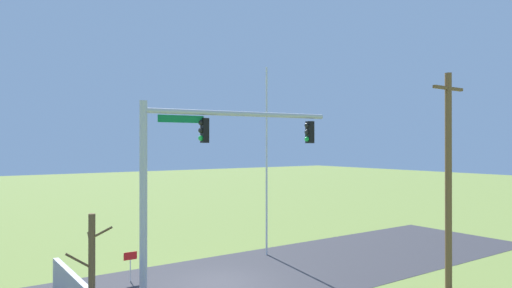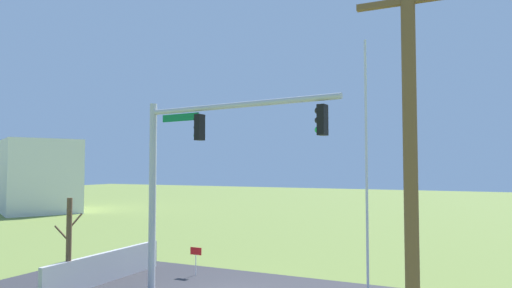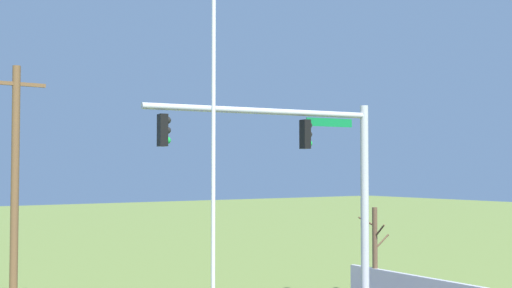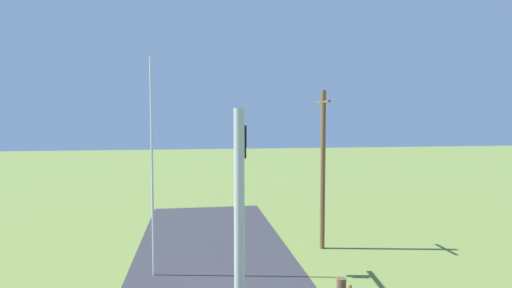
{
  "view_description": "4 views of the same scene",
  "coord_description": "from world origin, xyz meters",
  "px_view_note": "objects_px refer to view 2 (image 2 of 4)",
  "views": [
    {
      "loc": [
        9.57,
        15.99,
        5.61
      ],
      "look_at": [
        -0.95,
        1.09,
        5.68
      ],
      "focal_mm": 31.88,
      "sensor_mm": 36.0,
      "label": 1
    },
    {
      "loc": [
        -7.73,
        14.49,
        4.77
      ],
      "look_at": [
        -1.03,
        0.07,
        5.57
      ],
      "focal_mm": 31.38,
      "sensor_mm": 36.0,
      "label": 2
    },
    {
      "loc": [
        -12.37,
        -16.46,
        5.01
      ],
      "look_at": [
        -0.68,
        0.81,
        5.85
      ],
      "focal_mm": 46.09,
      "sensor_mm": 36.0,
      "label": 3
    },
    {
      "loc": [
        13.82,
        -0.98,
        6.98
      ],
      "look_at": [
        -1.16,
        1.33,
        6.03
      ],
      "focal_mm": 28.46,
      "sensor_mm": 36.0,
      "label": 4
    }
  ],
  "objects_px": {
    "signal_mast": "(194,157)",
    "flagpole": "(366,165)",
    "utility_pole": "(411,186)",
    "open_sign": "(196,255)",
    "bare_tree": "(69,244)",
    "distant_building": "(38,176)"
  },
  "relations": [
    {
      "from": "open_sign",
      "to": "distant_building",
      "type": "bearing_deg",
      "value": -28.59
    },
    {
      "from": "flagpole",
      "to": "open_sign",
      "type": "xyz_separation_m",
      "value": [
        7.35,
        0.46,
        -3.93
      ]
    },
    {
      "from": "utility_pole",
      "to": "bare_tree",
      "type": "distance_m",
      "value": 13.39
    },
    {
      "from": "signal_mast",
      "to": "bare_tree",
      "type": "bearing_deg",
      "value": 20.4
    },
    {
      "from": "flagpole",
      "to": "bare_tree",
      "type": "height_order",
      "value": "flagpole"
    },
    {
      "from": "signal_mast",
      "to": "utility_pole",
      "type": "xyz_separation_m",
      "value": [
        -8.18,
        5.36,
        -0.71
      ]
    },
    {
      "from": "flagpole",
      "to": "utility_pole",
      "type": "distance_m",
      "value": 8.97
    },
    {
      "from": "bare_tree",
      "to": "distant_building",
      "type": "distance_m",
      "value": 34.46
    },
    {
      "from": "flagpole",
      "to": "distant_building",
      "type": "height_order",
      "value": "flagpole"
    },
    {
      "from": "utility_pole",
      "to": "bare_tree",
      "type": "height_order",
      "value": "utility_pole"
    },
    {
      "from": "utility_pole",
      "to": "open_sign",
      "type": "height_order",
      "value": "utility_pole"
    },
    {
      "from": "flagpole",
      "to": "open_sign",
      "type": "height_order",
      "value": "flagpole"
    },
    {
      "from": "signal_mast",
      "to": "flagpole",
      "type": "distance_m",
      "value": 6.56
    },
    {
      "from": "bare_tree",
      "to": "utility_pole",
      "type": "bearing_deg",
      "value": 163.61
    },
    {
      "from": "distant_building",
      "to": "flagpole",
      "type": "bearing_deg",
      "value": -173.55
    },
    {
      "from": "flagpole",
      "to": "utility_pole",
      "type": "bearing_deg",
      "value": 106.08
    },
    {
      "from": "utility_pole",
      "to": "distant_building",
      "type": "relative_size",
      "value": 0.88
    },
    {
      "from": "utility_pole",
      "to": "signal_mast",
      "type": "bearing_deg",
      "value": -33.23
    },
    {
      "from": "utility_pole",
      "to": "open_sign",
      "type": "distance_m",
      "value": 13.24
    },
    {
      "from": "signal_mast",
      "to": "utility_pole",
      "type": "distance_m",
      "value": 9.8
    },
    {
      "from": "signal_mast",
      "to": "bare_tree",
      "type": "height_order",
      "value": "signal_mast"
    },
    {
      "from": "flagpole",
      "to": "utility_pole",
      "type": "height_order",
      "value": "flagpole"
    }
  ]
}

